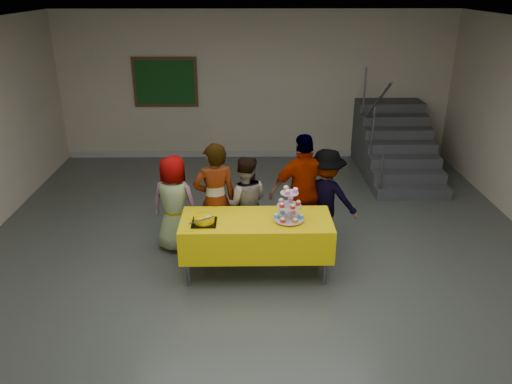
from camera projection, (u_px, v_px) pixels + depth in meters
room_shell at (263, 119)px, 5.34m from camera, size 10.00×10.04×3.02m
bake_table at (256, 234)px, 6.27m from camera, size 1.88×0.78×0.77m
cupcake_stand at (289, 208)px, 6.08m from camera, size 0.38×0.38×0.44m
bear_cake at (204, 219)px, 6.06m from camera, size 0.32×0.36×0.12m
schoolchild_a at (174, 204)px, 6.81m from camera, size 0.77×0.61×1.37m
schoolchild_b at (215, 201)px, 6.63m from camera, size 0.66×0.52×1.60m
schoolchild_c at (245, 203)px, 6.83m from camera, size 0.67×0.53×1.36m
schoolchild_d at (304, 193)px, 6.81m from camera, size 1.02×0.54×1.65m
schoolchild_e at (325, 198)px, 6.94m from camera, size 1.04×0.81×1.41m
staircase at (393, 146)px, 9.81m from camera, size 1.30×2.40×2.04m
noticeboard at (165, 82)px, 10.08m from camera, size 1.30×0.05×1.00m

